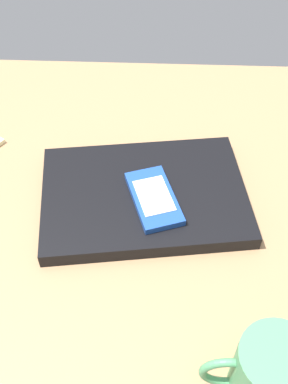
# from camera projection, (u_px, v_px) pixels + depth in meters

# --- Properties ---
(desk_surface) EXTENTS (1.20, 0.80, 0.03)m
(desk_surface) POSITION_uv_depth(u_px,v_px,m) (168.00, 213.00, 0.72)
(desk_surface) COLOR #9E7751
(desk_surface) RESTS_ON ground
(laptop_closed) EXTENTS (0.34, 0.26, 0.02)m
(laptop_closed) POSITION_uv_depth(u_px,v_px,m) (144.00, 195.00, 0.71)
(laptop_closed) COLOR black
(laptop_closed) RESTS_ON desk_surface
(cell_phone_on_laptop) EXTENTS (0.09, 0.13, 0.01)m
(cell_phone_on_laptop) POSITION_uv_depth(u_px,v_px,m) (154.00, 198.00, 0.69)
(cell_phone_on_laptop) COLOR #1E479E
(cell_phone_on_laptop) RESTS_ON laptop_closed
(coffee_mug) EXTENTS (0.12, 0.08, 0.10)m
(coffee_mug) POSITION_uv_depth(u_px,v_px,m) (269.00, 374.00, 0.49)
(coffee_mug) COLOR #4C9360
(coffee_mug) RESTS_ON desk_surface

